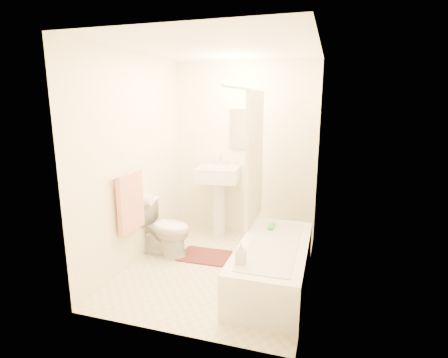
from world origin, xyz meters
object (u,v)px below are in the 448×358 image
(sink, at_px, (219,199))
(bathtub, at_px, (273,264))
(bath_mat, at_px, (205,256))
(toilet, at_px, (164,228))
(soap_bottle, at_px, (241,253))

(sink, distance_m, bathtub, 1.50)
(sink, relative_size, bath_mat, 1.83)
(bathtub, bearing_deg, sink, 130.58)
(toilet, height_order, soap_bottle, toilet)
(sink, height_order, soap_bottle, sink)
(sink, xyz_separation_m, soap_bottle, (0.74, -1.62, -0.00))
(bathtub, height_order, bath_mat, bathtub)
(sink, distance_m, bath_mat, 0.88)
(sink, relative_size, bathtub, 0.69)
(bath_mat, bearing_deg, sink, 93.54)
(bath_mat, bearing_deg, bathtub, -24.27)
(toilet, distance_m, soap_bottle, 1.48)
(sink, distance_m, soap_bottle, 1.78)
(toilet, xyz_separation_m, bathtub, (1.41, -0.33, -0.12))
(soap_bottle, bearing_deg, sink, 114.39)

